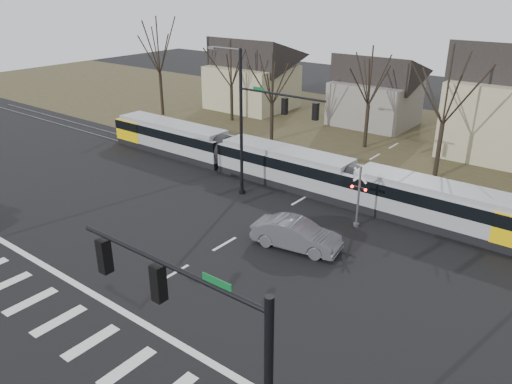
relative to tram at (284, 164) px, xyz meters
The scene contains 14 objects.
ground 16.31m from the tram, 80.19° to the right, with size 140.00×140.00×0.00m, color black.
grass_verge 16.31m from the tram, 80.19° to the left, with size 140.00×28.00×0.01m, color #38331E.
crosswalk 20.25m from the tram, 82.13° to the right, with size 27.00×2.60×0.01m.
stop_line 18.08m from the tram, 81.17° to the right, with size 28.00×0.35×0.01m, color silver.
lane_dashes 3.14m from the tram, ahead, with size 0.18×30.00×0.01m.
rail_pair 3.14m from the tram, ahead, with size 90.00×1.52×0.06m.
tram is the anchor object (origin of this frame).
sedan 10.04m from the tram, 51.05° to the right, with size 5.38×2.63×1.70m, color #4F5057.
signal_pole_near_right 25.75m from the tram, 59.65° to the right, with size 6.72×0.44×8.00m.
signal_pole_far 5.48m from the tram, 84.17° to the right, with size 9.28×0.44×10.20m.
rail_crossing_signal 8.41m from the tram, 22.44° to the right, with size 1.08×0.36×4.00m.
tree_row 11.62m from the tram, 64.52° to the left, with size 59.20×7.20×10.00m.
house_a 25.10m from the tram, 133.76° to the left, with size 9.72×8.64×8.60m.
house_b 20.28m from the tram, 96.38° to the left, with size 8.64×7.56×7.65m.
Camera 1 is at (17.19, -13.15, 14.12)m, focal length 35.00 mm.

